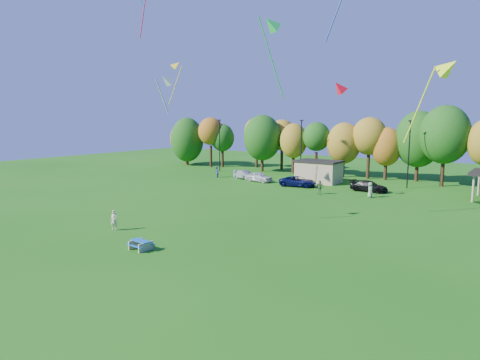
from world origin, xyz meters
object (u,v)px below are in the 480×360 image
Objects in this scene: picnic_table at (141,244)px; kite_flyer at (114,220)px; car_b at (244,175)px; car_a at (259,177)px; car_c at (298,181)px; car_d at (369,186)px.

picnic_table is 0.97× the size of kite_flyer.
car_b reaches higher than picnic_table.
picnic_table is at bearing -41.22° from kite_flyer.
car_c is (6.79, -0.66, -0.03)m from car_a.
kite_flyer is at bearing -148.93° from car_b.
car_d is at bearing -79.63° from car_a.
car_c is at bearing 103.24° from car_d.
car_c reaches higher than car_b.
kite_flyer reaches higher than car_b.
car_c is (1.69, 29.70, -0.16)m from kite_flyer.
car_a reaches higher than car_b.
car_a is at bearing 74.78° from car_c.
car_b is at bearing 69.90° from car_c.
kite_flyer is 0.36× the size of car_d.
picnic_table is 0.33× the size of car_c.
kite_flyer is 29.74m from car_c.
kite_flyer is 30.78m from car_a.
picnic_table is 34.48m from car_a.
car_d is at bearing 50.84° from kite_flyer.
car_c reaches higher than picnic_table.
car_c reaches higher than car_d.
kite_flyer is at bearing -163.64° from car_a.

